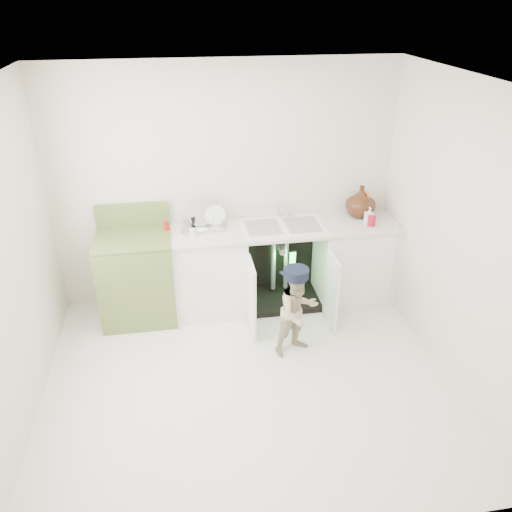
{
  "coord_description": "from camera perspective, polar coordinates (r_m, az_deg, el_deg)",
  "views": [
    {
      "loc": [
        -0.47,
        -3.33,
        3.04
      ],
      "look_at": [
        0.19,
        0.7,
        0.85
      ],
      "focal_mm": 35.0,
      "sensor_mm": 36.0,
      "label": 1
    }
  ],
  "objects": [
    {
      "name": "room_shell",
      "position": [
        3.81,
        -1.14,
        0.14
      ],
      "size": [
        6.0,
        5.5,
        1.26
      ],
      "color": "silver",
      "rests_on": "ground"
    },
    {
      "name": "avocado_stove",
      "position": [
        5.21,
        -13.4,
        -2.19
      ],
      "size": [
        0.74,
        0.65,
        1.14
      ],
      "color": "olive",
      "rests_on": "ground"
    },
    {
      "name": "repair_worker",
      "position": [
        4.6,
        4.81,
        -6.22
      ],
      "size": [
        0.51,
        0.76,
        0.89
      ],
      "rotation": [
        0.0,
        0.0,
        0.37
      ],
      "color": "tan",
      "rests_on": "ground"
    },
    {
      "name": "counter_run",
      "position": [
        5.32,
        3.25,
        -0.7
      ],
      "size": [
        2.44,
        1.02,
        1.23
      ],
      "color": "white",
      "rests_on": "ground"
    },
    {
      "name": "ground",
      "position": [
        4.53,
        -0.98,
        -13.95
      ],
      "size": [
        3.5,
        3.5,
        0.0
      ],
      "primitive_type": "plane",
      "color": "silver",
      "rests_on": "ground"
    }
  ]
}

